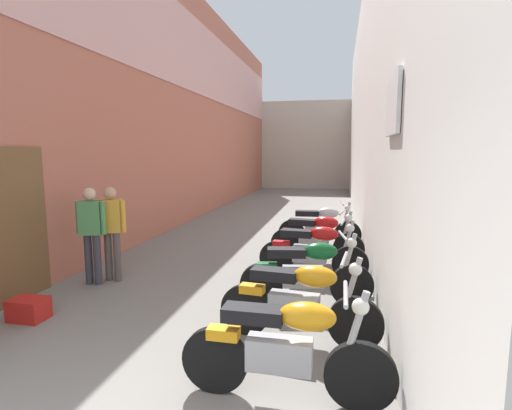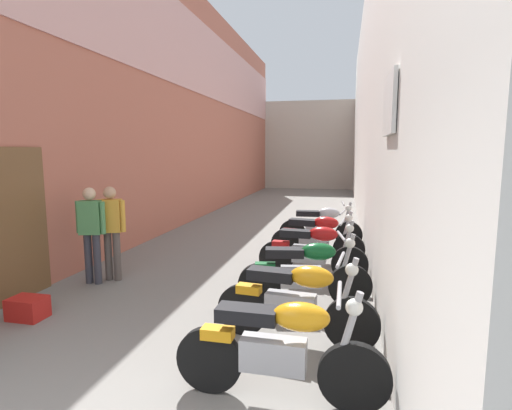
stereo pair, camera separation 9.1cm
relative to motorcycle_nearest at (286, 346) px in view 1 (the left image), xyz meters
The scene contains 13 objects.
ground_plane 7.16m from the motorcycle_nearest, 102.74° to the left, with size 37.61×37.61×0.00m, color slate.
building_left 10.37m from the motorcycle_nearest, 115.62° to the left, with size 0.45×21.61×7.06m.
building_right 9.52m from the motorcycle_nearest, 82.75° to the left, with size 0.45×21.61×6.98m.
building_far_end 20.92m from the motorcycle_nearest, 94.34° to the left, with size 8.03×2.00×4.98m, color beige.
motorcycle_nearest is the anchor object (origin of this frame).
motorcycle_second 1.10m from the motorcycle_nearest, 90.00° to the left, with size 1.85×0.58×1.04m.
motorcycle_third 2.18m from the motorcycle_nearest, 90.00° to the left, with size 1.84×0.58×1.04m.
motorcycle_fourth 3.42m from the motorcycle_nearest, 90.00° to the left, with size 1.85×0.58×1.04m.
motorcycle_fifth 4.49m from the motorcycle_nearest, 90.00° to the left, with size 1.84×0.58×1.04m.
motorcycle_sixth 5.70m from the motorcycle_nearest, 90.00° to the left, with size 1.85×0.58×1.04m.
pedestrian_mid_alley 4.19m from the motorcycle_nearest, 141.10° to the left, with size 0.52×0.29×1.57m.
pedestrian_further_down 4.23m from the motorcycle_nearest, 145.35° to the left, with size 0.52×0.28×1.57m.
plastic_crate 3.59m from the motorcycle_nearest, 164.11° to the left, with size 0.44×0.32×0.28m, color red.
Camera 1 is at (1.98, -1.31, 2.13)m, focal length 27.84 mm.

